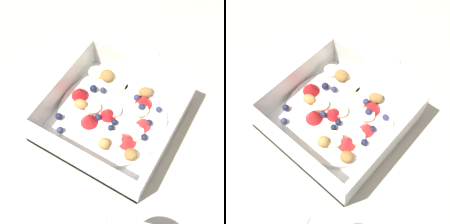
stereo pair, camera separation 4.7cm
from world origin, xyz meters
TOP-DOWN VIEW (x-y plane):
  - ground_plane at (0.00, 0.00)m, footprint 2.40×2.40m
  - fruit_bowl at (-0.01, 0.02)m, footprint 0.20×0.20m
  - spoon at (-0.18, -0.02)m, footprint 0.04×0.17m

SIDE VIEW (x-z plane):
  - ground_plane at x=0.00m, z-range 0.00..0.00m
  - spoon at x=-0.18m, z-range 0.00..0.01m
  - fruit_bowl at x=-0.01m, z-range -0.01..0.05m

